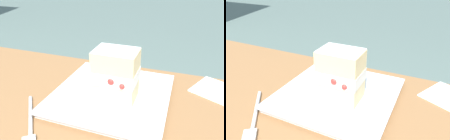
{
  "view_description": "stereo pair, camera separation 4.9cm",
  "coord_description": "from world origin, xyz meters",
  "views": [
    {
      "loc": [
        0.24,
        -0.08,
        1.02
      ],
      "look_at": [
        0.09,
        0.34,
        0.8
      ],
      "focal_mm": 34.15,
      "sensor_mm": 36.0,
      "label": 1
    },
    {
      "loc": [
        0.28,
        -0.06,
        1.02
      ],
      "look_at": [
        0.09,
        0.34,
        0.8
      ],
      "focal_mm": 34.15,
      "sensor_mm": 36.0,
      "label": 2
    }
  ],
  "objects": [
    {
      "name": "dessert_plate",
      "position": [
        0.09,
        0.34,
        0.74
      ],
      "size": [
        0.27,
        0.27,
        0.02
      ],
      "color": "white",
      "rests_on": "patio_table"
    },
    {
      "name": "cake_slice",
      "position": [
        0.11,
        0.32,
        0.8
      ],
      "size": [
        0.09,
        0.08,
        0.12
      ],
      "color": "beige",
      "rests_on": "dessert_plate"
    },
    {
      "name": "dessert_fork",
      "position": [
        -0.03,
        0.19,
        0.73
      ],
      "size": [
        0.12,
        0.14,
        0.01
      ],
      "color": "silver",
      "rests_on": "patio_table"
    }
  ]
}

